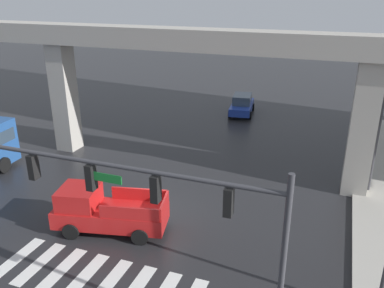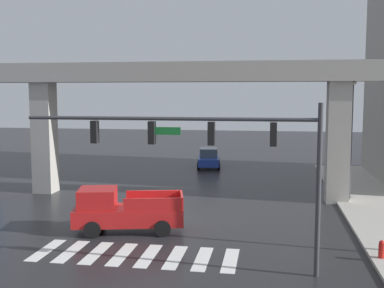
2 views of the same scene
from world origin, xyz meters
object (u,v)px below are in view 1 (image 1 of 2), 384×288
(pickup_truck, at_px, (104,211))
(traffic_signal_mast, at_px, (160,202))
(sedan_blue, at_px, (242,105))
(street_lamp_mid_block, at_px, (382,113))

(pickup_truck, relative_size, traffic_signal_mast, 0.50)
(pickup_truck, relative_size, sedan_blue, 1.20)
(sedan_blue, xyz_separation_m, street_lamp_mid_block, (10.04, -11.84, 3.70))
(pickup_truck, xyz_separation_m, traffic_signal_mast, (4.87, -4.24, 3.69))
(sedan_blue, distance_m, street_lamp_mid_block, 15.96)
(pickup_truck, bearing_deg, traffic_signal_mast, -41.07)
(sedan_blue, xyz_separation_m, traffic_signal_mast, (3.34, -24.31, 3.83))
(sedan_blue, bearing_deg, pickup_truck, -94.36)
(traffic_signal_mast, xyz_separation_m, street_lamp_mid_block, (6.70, 12.46, -0.12))
(sedan_blue, bearing_deg, traffic_signal_mast, -82.18)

